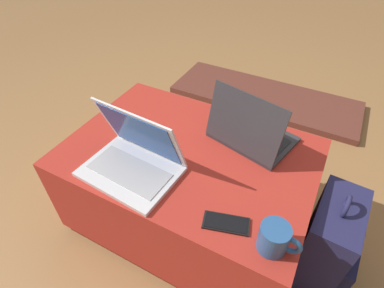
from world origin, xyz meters
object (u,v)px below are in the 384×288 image
object	(u,v)px
backpack	(329,243)
coffee_mug	(275,239)
laptop_far	(250,132)
cell_phone	(226,223)
laptop_near	(134,158)

from	to	relation	value
backpack	coffee_mug	world-z (taller)	coffee_mug
laptop_far	cell_phone	bearing A→B (deg)	114.00
laptop_far	coffee_mug	bearing A→B (deg)	132.30
laptop_near	backpack	bearing A→B (deg)	19.89
backpack	cell_phone	bearing A→B (deg)	132.56
backpack	laptop_far	bearing A→B (deg)	76.36
laptop_near	laptop_far	bearing A→B (deg)	50.48
laptop_far	backpack	world-z (taller)	laptop_far
laptop_near	backpack	world-z (taller)	laptop_near
coffee_mug	backpack	bearing A→B (deg)	56.08
laptop_far	cell_phone	world-z (taller)	laptop_far
laptop_far	backpack	distance (m)	0.55
cell_phone	backpack	size ratio (longest dim) A/B	0.34
laptop_near	coffee_mug	world-z (taller)	laptop_near
laptop_far	backpack	bearing A→B (deg)	176.53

